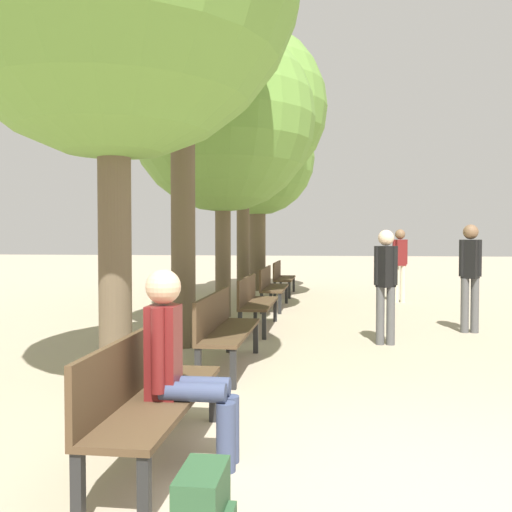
% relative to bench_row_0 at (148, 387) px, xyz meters
% --- Properties ---
extents(ground_plane, '(80.00, 80.00, 0.00)m').
position_rel_bench_row_0_xyz_m(ground_plane, '(1.71, -0.39, -0.49)').
color(ground_plane, tan).
extents(bench_row_0, '(0.44, 1.82, 0.84)m').
position_rel_bench_row_0_xyz_m(bench_row_0, '(0.00, 0.00, 0.00)').
color(bench_row_0, '#4C3823').
rests_on(bench_row_0, ground_plane).
extents(bench_row_1, '(0.44, 1.82, 0.84)m').
position_rel_bench_row_0_xyz_m(bench_row_1, '(0.00, 2.68, 0.00)').
color(bench_row_1, '#4C3823').
rests_on(bench_row_1, ground_plane).
extents(bench_row_2, '(0.44, 1.82, 0.84)m').
position_rel_bench_row_0_xyz_m(bench_row_2, '(0.00, 5.37, 0.00)').
color(bench_row_2, '#4C3823').
rests_on(bench_row_2, ground_plane).
extents(bench_row_3, '(0.44, 1.82, 0.84)m').
position_rel_bench_row_0_xyz_m(bench_row_3, '(0.00, 8.05, 0.00)').
color(bench_row_3, '#4C3823').
rests_on(bench_row_3, ground_plane).
extents(bench_row_4, '(0.44, 1.82, 0.84)m').
position_rel_bench_row_0_xyz_m(bench_row_4, '(0.00, 10.74, 0.00)').
color(bench_row_4, '#4C3823').
rests_on(bench_row_4, ground_plane).
extents(tree_row_2, '(3.38, 3.38, 5.30)m').
position_rel_bench_row_0_xyz_m(tree_row_2, '(-0.75, 6.74, 3.11)').
color(tree_row_2, brown).
rests_on(tree_row_2, ground_plane).
extents(tree_row_3, '(3.79, 3.79, 6.26)m').
position_rel_bench_row_0_xyz_m(tree_row_3, '(-0.75, 9.23, 3.86)').
color(tree_row_3, brown).
rests_on(tree_row_3, ground_plane).
extents(tree_row_4, '(3.10, 3.10, 5.15)m').
position_rel_bench_row_0_xyz_m(tree_row_4, '(-0.75, 11.90, 3.07)').
color(tree_row_4, brown).
rests_on(tree_row_4, ground_plane).
extents(person_seated, '(0.60, 0.34, 1.27)m').
position_rel_bench_row_0_xyz_m(person_seated, '(0.22, -0.00, 0.18)').
color(person_seated, '#384260').
rests_on(person_seated, ground_plane).
extents(pedestrian_near, '(0.33, 0.25, 1.64)m').
position_rel_bench_row_0_xyz_m(pedestrian_near, '(2.76, 9.44, 0.44)').
color(pedestrian_near, beige).
rests_on(pedestrian_near, ground_plane).
extents(pedestrian_mid, '(0.32, 0.28, 1.57)m').
position_rel_bench_row_0_xyz_m(pedestrian_mid, '(1.95, 4.32, 0.40)').
color(pedestrian_mid, '#4C4C4C').
rests_on(pedestrian_mid, ground_plane).
extents(pedestrian_far, '(0.34, 0.28, 1.66)m').
position_rel_bench_row_0_xyz_m(pedestrian_far, '(3.32, 5.47, 0.46)').
color(pedestrian_far, '#4C4C4C').
rests_on(pedestrian_far, ground_plane).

